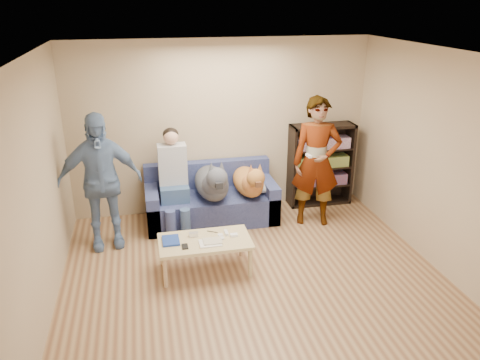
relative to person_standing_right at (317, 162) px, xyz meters
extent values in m
plane|color=brown|center=(-1.22, -1.68, -0.94)|extent=(5.00, 5.00, 0.00)
plane|color=white|center=(-1.22, -1.68, 1.66)|extent=(5.00, 5.00, 0.00)
plane|color=tan|center=(-1.22, 0.82, 0.36)|extent=(4.50, 0.00, 4.50)
plane|color=tan|center=(-3.47, -1.68, 0.36)|extent=(0.00, 5.00, 5.00)
plane|color=tan|center=(1.03, -1.68, 0.36)|extent=(0.00, 5.00, 5.00)
ellipsoid|color=#ACACB1|center=(-0.69, 0.30, -0.43)|extent=(0.43, 0.36, 0.15)
imported|color=gray|center=(0.00, 0.00, 0.00)|extent=(0.78, 0.61, 1.87)
imported|color=#687FA7|center=(-2.97, -0.06, -0.03)|extent=(1.12, 0.57, 1.82)
cube|color=white|center=(-0.20, -0.20, 0.17)|extent=(0.05, 0.13, 0.03)
cube|color=navy|center=(-2.16, -0.94, -0.50)|extent=(0.20, 0.26, 0.03)
cube|color=white|center=(-1.71, -1.09, -0.51)|extent=(0.26, 0.20, 0.02)
cube|color=beige|center=(-1.68, -1.07, -0.50)|extent=(0.22, 0.17, 0.01)
cube|color=silver|center=(-1.88, -0.87, -0.49)|extent=(0.11, 0.06, 0.05)
cube|color=white|center=(-1.48, -0.89, -0.50)|extent=(0.04, 0.13, 0.03)
cube|color=white|center=(-1.40, -0.97, -0.50)|extent=(0.09, 0.06, 0.03)
cylinder|color=silver|center=(-1.56, -1.01, -0.51)|extent=(0.07, 0.07, 0.02)
cylinder|color=white|center=(-1.56, -0.93, -0.51)|extent=(0.07, 0.07, 0.02)
cylinder|color=orange|center=(-1.78, -1.15, -0.51)|extent=(0.13, 0.06, 0.01)
cylinder|color=black|center=(-1.64, -0.81, -0.51)|extent=(0.13, 0.08, 0.01)
cube|color=black|center=(-2.01, -1.11, -0.51)|extent=(0.07, 0.12, 0.02)
cube|color=#515B93|center=(-1.47, 0.37, -0.73)|extent=(1.90, 0.85, 0.42)
cube|color=#515B93|center=(-1.47, 0.71, -0.32)|extent=(1.90, 0.18, 0.40)
cube|color=#515B93|center=(-2.33, 0.37, -0.65)|extent=(0.18, 0.85, 0.58)
cube|color=#515B93|center=(-0.61, 0.37, -0.65)|extent=(0.18, 0.85, 0.58)
cube|color=#3B5B82|center=(-2.01, 0.29, -0.41)|extent=(0.40, 0.38, 0.22)
cylinder|color=#3F498B|center=(-2.11, -0.13, -0.73)|extent=(0.14, 0.14, 0.47)
cylinder|color=#3C4E85|center=(-1.91, -0.13, -0.73)|extent=(0.14, 0.14, 0.47)
cube|color=#ACACB1|center=(-2.01, 0.39, -0.02)|extent=(0.40, 0.24, 0.58)
sphere|color=tan|center=(-2.01, 0.39, 0.38)|extent=(0.21, 0.21, 0.21)
ellipsoid|color=black|center=(-2.01, 0.42, 0.41)|extent=(0.22, 0.22, 0.19)
ellipsoid|color=#494C53|center=(-1.47, 0.31, -0.31)|extent=(0.47, 0.99, 0.41)
sphere|color=#46474F|center=(-1.47, -0.02, -0.21)|extent=(0.36, 0.36, 0.36)
sphere|color=#4A4B54|center=(-1.47, -0.19, -0.05)|extent=(0.29, 0.29, 0.29)
cube|color=black|center=(-1.47, -0.32, -0.09)|extent=(0.09, 0.14, 0.08)
cone|color=#52565D|center=(-1.54, -0.17, 0.10)|extent=(0.09, 0.09, 0.14)
cone|color=#4F505A|center=(-1.40, -0.17, 0.10)|extent=(0.09, 0.09, 0.14)
cylinder|color=#53565E|center=(-1.47, 0.73, -0.35)|extent=(0.06, 0.32, 0.19)
ellipsoid|color=#C3763B|center=(-0.93, 0.31, -0.34)|extent=(0.42, 0.87, 0.36)
sphere|color=#BD6239|center=(-0.93, 0.01, -0.25)|extent=(0.31, 0.31, 0.31)
sphere|color=#AE7B35|center=(-0.93, -0.15, -0.11)|extent=(0.25, 0.25, 0.25)
cube|color=#53311C|center=(-0.93, -0.27, -0.14)|extent=(0.08, 0.12, 0.07)
cone|color=#B35836|center=(-0.99, -0.13, 0.03)|extent=(0.08, 0.08, 0.12)
cone|color=#AB7134|center=(-0.87, -0.13, 0.03)|extent=(0.08, 0.08, 0.12)
cylinder|color=#A95433|center=(-0.93, 0.70, -0.37)|extent=(0.05, 0.28, 0.17)
cube|color=#DAC086|center=(-1.76, -0.99, -0.54)|extent=(1.10, 0.60, 0.04)
cylinder|color=#D0B480|center=(-2.26, -1.24, -0.75)|extent=(0.05, 0.05, 0.38)
cylinder|color=tan|center=(-1.26, -1.24, -0.75)|extent=(0.05, 0.05, 0.38)
cylinder|color=tan|center=(-2.26, -0.74, -0.75)|extent=(0.05, 0.05, 0.38)
cylinder|color=#D7AA84|center=(-1.26, -0.74, -0.75)|extent=(0.05, 0.05, 0.38)
cube|color=black|center=(-0.15, 0.64, -0.29)|extent=(0.04, 0.34, 1.30)
cube|color=black|center=(0.81, 0.64, -0.29)|extent=(0.04, 0.34, 1.30)
cube|color=black|center=(0.33, 0.64, 0.34)|extent=(1.00, 0.34, 0.04)
cube|color=black|center=(0.33, 0.64, -0.92)|extent=(1.00, 0.34, 0.04)
cube|color=black|center=(0.33, 0.80, -0.29)|extent=(1.00, 0.02, 1.30)
cube|color=black|center=(0.33, 0.64, -0.62)|extent=(0.94, 0.32, 0.03)
cube|color=black|center=(0.33, 0.64, -0.32)|extent=(0.94, 0.32, 0.02)
cube|color=black|center=(0.33, 0.64, -0.02)|extent=(0.94, 0.32, 0.02)
cube|color=#B23333|center=(0.33, 0.62, -0.52)|extent=(0.84, 0.24, 0.17)
cube|color=gold|center=(0.33, 0.62, -0.22)|extent=(0.84, 0.24, 0.17)
cube|color=#994C99|center=(0.33, 0.62, 0.08)|extent=(0.84, 0.24, 0.17)
camera|label=1|loc=(-2.40, -5.90, 2.19)|focal=35.00mm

